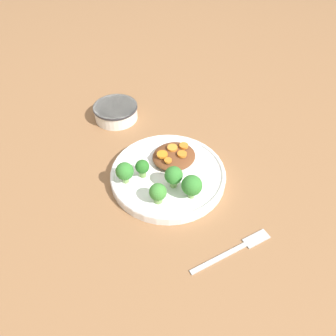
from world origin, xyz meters
name	(u,v)px	position (x,y,z in m)	size (l,w,h in m)	color
ground_plane	(168,178)	(0.00, 0.00, 0.00)	(4.00, 4.00, 0.00)	#8C603D
plate	(168,174)	(0.00, 0.00, 0.01)	(0.28, 0.28, 0.03)	white
dip_bowl	(116,111)	(0.29, -0.01, 0.02)	(0.13, 0.13, 0.04)	white
stew_mound	(174,156)	(0.03, -0.04, 0.03)	(0.10, 0.11, 0.02)	brown
broccoli_floret_0	(192,186)	(-0.09, 0.00, 0.06)	(0.05, 0.05, 0.06)	#759E51
broccoli_floret_1	(158,193)	(-0.06, 0.07, 0.05)	(0.04, 0.04, 0.05)	#759E51
broccoli_floret_2	(125,172)	(0.03, 0.10, 0.05)	(0.04, 0.04, 0.06)	#7FA85B
broccoli_floret_3	(174,176)	(-0.04, 0.01, 0.05)	(0.04, 0.04, 0.06)	#7FA85B
broccoli_floret_4	(142,167)	(0.03, 0.06, 0.05)	(0.03, 0.03, 0.05)	#759E51
carrot_slice_0	(182,154)	(0.01, -0.05, 0.05)	(0.02, 0.02, 0.01)	orange
carrot_slice_1	(168,160)	(0.01, -0.01, 0.05)	(0.02, 0.02, 0.00)	orange
carrot_slice_2	(162,155)	(0.04, -0.01, 0.05)	(0.03, 0.03, 0.01)	orange
carrot_slice_3	(184,146)	(0.03, -0.07, 0.05)	(0.02, 0.02, 0.01)	orange
carrot_slice_4	(172,148)	(0.04, -0.04, 0.05)	(0.03, 0.03, 0.01)	orange
fork	(238,248)	(-0.24, -0.01, 0.00)	(0.04, 0.19, 0.01)	#B3B3B3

